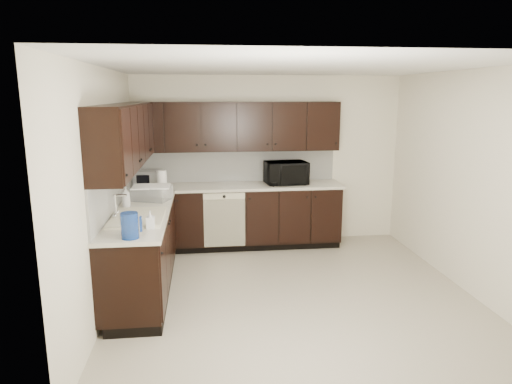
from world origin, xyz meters
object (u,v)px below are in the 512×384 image
sink (138,224)px  microwave (286,173)px  blue_pitcher (130,226)px  toaster_oven (149,179)px  storage_bin (152,193)px

sink → microwave: (1.90, 1.70, 0.22)m
blue_pitcher → sink: bearing=95.5°
sink → toaster_oven: size_ratio=2.21×
microwave → blue_pitcher: bearing=-134.8°
microwave → storage_bin: (-1.84, -0.83, -0.08)m
sink → microwave: bearing=41.8°
sink → storage_bin: (0.06, 0.87, 0.14)m
storage_bin → toaster_oven: bearing=98.5°
storage_bin → microwave: bearing=24.3°
blue_pitcher → storage_bin: bearing=92.0°
sink → blue_pitcher: (0.03, -0.69, 0.18)m
microwave → sink: bearing=-144.9°
toaster_oven → sink: bearing=-72.9°
storage_bin → blue_pitcher: blue_pitcher is taller
microwave → toaster_oven: 1.97m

